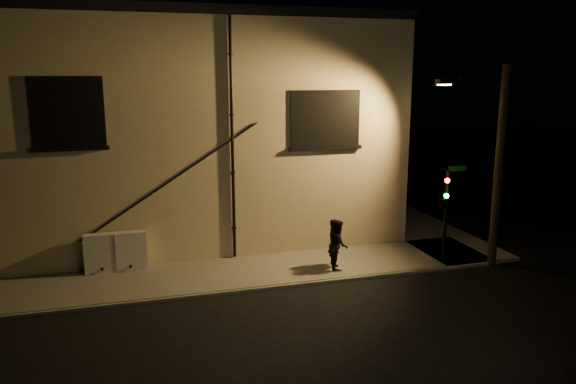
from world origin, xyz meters
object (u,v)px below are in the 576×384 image
object	(u,v)px
streetlamp_pole	(495,161)
pedestrian_a	(334,242)
pedestrian_b	(338,244)
traffic_signal	(443,199)
utility_cabinet	(116,252)

from	to	relation	value
streetlamp_pole	pedestrian_a	bearing A→B (deg)	168.09
pedestrian_a	pedestrian_b	distance (m)	0.31
traffic_signal	streetlamp_pole	world-z (taller)	streetlamp_pole
pedestrian_a	pedestrian_b	world-z (taller)	pedestrian_b
pedestrian_b	streetlamp_pole	world-z (taller)	streetlamp_pole
utility_cabinet	streetlamp_pole	distance (m)	13.11
pedestrian_b	streetlamp_pole	bearing A→B (deg)	-85.09
utility_cabinet	pedestrian_a	bearing A→B (deg)	-12.19
utility_cabinet	pedestrian_a	xyz separation A→B (m)	(7.16, -1.55, 0.16)
utility_cabinet	pedestrian_a	size ratio (longest dim) A/B	1.22
utility_cabinet	traffic_signal	distance (m)	11.24
utility_cabinet	traffic_signal	xyz separation A→B (m)	(10.93, -2.13, 1.58)
pedestrian_b	traffic_signal	world-z (taller)	traffic_signal
traffic_signal	streetlamp_pole	xyz separation A→B (m)	(1.57, -0.55, 1.32)
streetlamp_pole	utility_cabinet	bearing A→B (deg)	167.93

